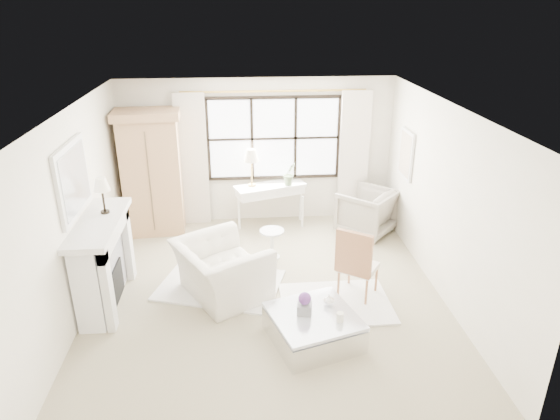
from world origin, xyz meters
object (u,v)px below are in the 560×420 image
at_px(club_armchair, 222,270).
at_px(coffee_table, 313,328).
at_px(console_table, 270,205).
at_px(armoire, 152,172).

height_order(club_armchair, coffee_table, club_armchair).
relative_size(console_table, coffee_table, 1.10).
bearing_deg(club_armchair, console_table, -49.26).
height_order(console_table, coffee_table, console_table).
height_order(armoire, coffee_table, armoire).
distance_m(armoire, console_table, 2.23).
bearing_deg(coffee_table, club_armchair, 117.89).
height_order(console_table, club_armchair, club_armchair).
bearing_deg(armoire, coffee_table, -58.32).
height_order(armoire, club_armchair, armoire).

